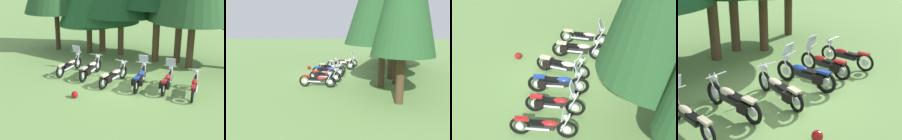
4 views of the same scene
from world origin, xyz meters
TOP-DOWN VIEW (x-y plane):
  - ground_plane at (0.00, 0.00)m, footprint 80.00×80.00m
  - motorcycle_0 at (-3.16, 0.93)m, footprint 0.78×2.29m
  - motorcycle_1 at (-1.91, 0.55)m, footprint 0.82×2.34m
  - motorcycle_2 at (-0.58, -0.12)m, footprint 1.10×2.22m
  - motorcycle_3 at (0.72, -0.24)m, footprint 0.75×2.33m
  - motorcycle_4 at (1.95, -0.32)m, footprint 0.70×2.13m
  - motorcycle_5 at (3.13, -0.60)m, footprint 0.73×2.24m
  - pine_tree_0 at (-5.68, 5.33)m, footprint 4.09×4.09m
  - pine_tree_1 at (-3.37, 5.04)m, footprint 3.83×3.83m
  - pine_tree_3 at (-1.28, 4.97)m, footprint 4.74×4.74m
  - dropped_helmet at (-1.80, -2.05)m, footprint 0.30×0.30m

SIDE VIEW (x-z plane):
  - ground_plane at x=0.00m, z-range 0.00..0.00m
  - dropped_helmet at x=-1.80m, z-range 0.00..0.30m
  - motorcycle_5 at x=3.13m, z-range -0.07..0.93m
  - motorcycle_2 at x=-0.58m, z-range -0.06..0.92m
  - motorcycle_0 at x=-3.16m, z-range -0.23..1.11m
  - motorcycle_4 at x=1.95m, z-range -0.23..1.13m
  - motorcycle_1 at x=-1.91m, z-range -0.05..0.96m
  - motorcycle_3 at x=0.72m, z-range -0.22..1.16m
  - pine_tree_1 at x=-3.37m, z-range 0.91..7.29m
  - pine_tree_3 at x=-1.28m, z-range 1.25..9.55m
  - pine_tree_0 at x=-5.68m, z-range 1.25..9.71m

